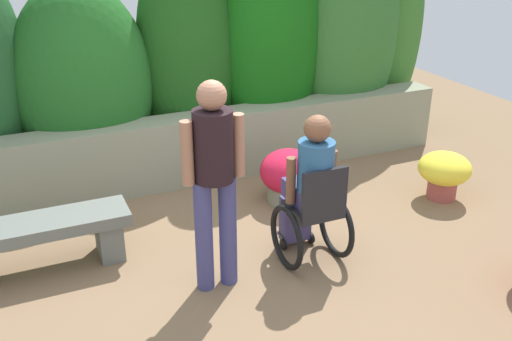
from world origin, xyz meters
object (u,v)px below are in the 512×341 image
object	(u,v)px
person_in_wheelchair	(311,194)
flower_pot_purple_near	(289,176)
person_standing_companion	(214,174)
stone_bench	(34,238)
flower_pot_terracotta_by_wall	(444,172)

from	to	relation	value
person_in_wheelchair	flower_pot_purple_near	xyz separation A→B (m)	(0.33, 1.06, -0.33)
person_in_wheelchair	person_standing_companion	xyz separation A→B (m)	(-0.87, -0.05, 0.36)
stone_bench	flower_pot_terracotta_by_wall	world-z (taller)	flower_pot_terracotta_by_wall
stone_bench	flower_pot_purple_near	distance (m)	2.52
person_in_wheelchair	flower_pot_terracotta_by_wall	distance (m)	1.93
flower_pot_purple_near	flower_pot_terracotta_by_wall	bearing A→B (deg)	-21.19
stone_bench	person_in_wheelchair	bearing A→B (deg)	-26.06
stone_bench	person_standing_companion	distance (m)	1.68
stone_bench	flower_pot_purple_near	xyz separation A→B (m)	(2.50, 0.30, -0.02)
stone_bench	person_in_wheelchair	world-z (taller)	person_in_wheelchair
flower_pot_purple_near	flower_pot_terracotta_by_wall	size ratio (longest dim) A/B	1.10
person_standing_companion	stone_bench	bearing A→B (deg)	132.34
person_in_wheelchair	stone_bench	bearing A→B (deg)	155.34
flower_pot_purple_near	person_standing_companion	bearing A→B (deg)	-137.27
person_in_wheelchair	flower_pot_terracotta_by_wall	xyz separation A→B (m)	(1.84, 0.47, -0.32)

